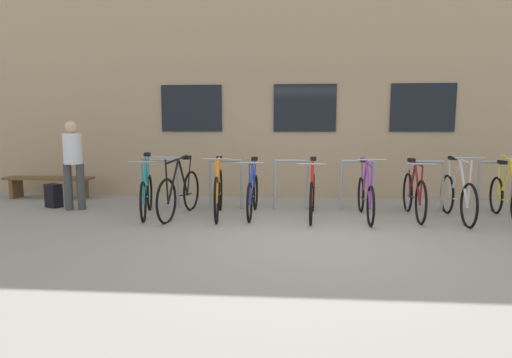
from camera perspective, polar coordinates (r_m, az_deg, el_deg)
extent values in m
plane|color=gray|center=(5.77, 7.85, -8.00)|extent=(42.00, 42.00, 0.00)
cube|color=tan|center=(12.19, 6.19, 14.41)|extent=(28.00, 6.66, 6.05)
cube|color=black|center=(8.98, -8.93, 9.67)|extent=(1.30, 0.04, 0.98)
cube|color=black|center=(8.75, 6.79, 9.76)|extent=(1.30, 0.04, 0.98)
cube|color=black|center=(9.17, 22.14, 9.17)|extent=(1.30, 0.04, 0.98)
cylinder|color=gray|center=(7.97, -14.86, -0.63)|extent=(0.05, 0.05, 0.90)
cylinder|color=gray|center=(7.80, -10.82, -0.69)|extent=(0.05, 0.05, 0.90)
cylinder|color=gray|center=(7.84, -12.95, 2.59)|extent=(0.58, 0.05, 0.05)
cylinder|color=gray|center=(7.67, -6.35, -0.74)|extent=(0.05, 0.05, 0.90)
cylinder|color=gray|center=(7.58, -2.03, -0.79)|extent=(0.05, 0.05, 0.90)
cylinder|color=gray|center=(7.57, -4.23, 2.59)|extent=(0.58, 0.05, 0.05)
cylinder|color=gray|center=(7.54, 2.65, -0.84)|extent=(0.05, 0.05, 0.90)
cylinder|color=gray|center=(7.54, 7.07, -0.89)|extent=(0.05, 0.05, 0.90)
cylinder|color=gray|center=(7.48, 4.90, 2.53)|extent=(0.58, 0.05, 0.05)
cylinder|color=gray|center=(7.60, 11.73, -0.92)|extent=(0.05, 0.05, 0.90)
cylinder|color=gray|center=(7.70, 16.03, -0.95)|extent=(0.05, 0.05, 0.90)
cylinder|color=gray|center=(7.59, 14.00, 2.41)|extent=(0.58, 0.05, 0.05)
cylinder|color=gray|center=(7.84, 20.46, -0.98)|extent=(0.05, 0.05, 0.90)
cylinder|color=gray|center=(8.03, 24.45, -1.00)|extent=(0.05, 0.05, 0.90)
cylinder|color=gray|center=(7.88, 22.64, 2.24)|extent=(0.58, 0.05, 0.05)
cylinder|color=gray|center=(8.26, 28.48, -1.01)|extent=(0.05, 0.05, 0.90)
cylinder|color=gray|center=(8.34, 30.49, 2.03)|extent=(0.58, 0.05, 0.05)
torus|color=black|center=(7.55, -4.98, -1.54)|extent=(0.12, 0.76, 0.76)
torus|color=black|center=(6.52, -5.52, -2.95)|extent=(0.12, 0.76, 0.76)
cylinder|color=orange|center=(6.76, -5.38, -0.16)|extent=(0.09, 0.50, 0.69)
cylinder|color=orange|center=(7.16, -5.17, 0.08)|extent=(0.07, 0.37, 0.64)
cylinder|color=orange|center=(6.90, -5.32, 2.61)|extent=(0.12, 0.81, 0.08)
cylinder|color=orange|center=(7.29, -5.10, -2.06)|extent=(0.08, 0.52, 0.08)
cylinder|color=orange|center=(7.42, -5.05, 0.54)|extent=(0.04, 0.20, 0.58)
cylinder|color=orange|center=(6.50, -5.54, -0.22)|extent=(0.04, 0.08, 0.62)
cube|color=black|center=(7.30, -5.12, 2.92)|extent=(0.12, 0.21, 0.06)
cylinder|color=gray|center=(6.49, -5.56, 2.78)|extent=(0.44, 0.07, 0.03)
torus|color=black|center=(7.60, 14.37, -2.12)|extent=(0.07, 0.64, 0.64)
torus|color=black|center=(6.54, 15.62, -3.67)|extent=(0.07, 0.64, 0.64)
cylinder|color=#722D99|center=(6.78, 15.33, -0.55)|extent=(0.06, 0.52, 0.75)
cylinder|color=#722D99|center=(7.21, 14.82, -0.39)|extent=(0.05, 0.40, 0.67)
cylinder|color=#722D99|center=(6.93, 15.20, 2.32)|extent=(0.07, 0.86, 0.11)
cylinder|color=#722D99|center=(7.34, 14.64, -2.64)|extent=(0.05, 0.55, 0.07)
cylinder|color=#722D99|center=(7.47, 14.53, 0.06)|extent=(0.03, 0.20, 0.61)
cylinder|color=#722D99|center=(6.51, 15.69, -0.68)|extent=(0.03, 0.08, 0.68)
cube|color=black|center=(7.35, 14.71, 2.54)|extent=(0.11, 0.20, 0.06)
cylinder|color=gray|center=(6.50, 15.77, 2.59)|extent=(0.44, 0.04, 0.03)
torus|color=black|center=(7.77, -14.56, -1.83)|extent=(0.19, 0.66, 0.67)
torus|color=black|center=(6.84, -15.39, -3.09)|extent=(0.19, 0.66, 0.67)
cylinder|color=teal|center=(7.06, -15.22, -0.46)|extent=(0.14, 0.45, 0.68)
cylinder|color=teal|center=(7.41, -14.90, 0.19)|extent=(0.11, 0.33, 0.74)
cylinder|color=teal|center=(7.16, -15.18, 2.59)|extent=(0.20, 0.72, 0.11)
cylinder|color=teal|center=(7.54, -14.74, -2.29)|extent=(0.13, 0.47, 0.07)
cylinder|color=teal|center=(7.64, -14.71, 0.59)|extent=(0.07, 0.20, 0.69)
cylinder|color=teal|center=(6.82, -15.45, -0.53)|extent=(0.04, 0.08, 0.61)
cube|color=black|center=(7.52, -14.88, 3.32)|extent=(0.14, 0.22, 0.06)
cylinder|color=gray|center=(6.81, -15.52, 2.29)|extent=(0.43, 0.12, 0.03)
torus|color=black|center=(7.58, -0.07, -1.87)|extent=(0.05, 0.65, 0.65)
torus|color=black|center=(6.58, -0.90, -3.28)|extent=(0.05, 0.65, 0.65)
cylinder|color=#233893|center=(6.81, -0.65, -0.55)|extent=(0.04, 0.49, 0.67)
cylinder|color=#233893|center=(7.20, -0.33, -0.10)|extent=(0.04, 0.36, 0.67)
cylinder|color=#233893|center=(6.94, -0.51, 2.31)|extent=(0.05, 0.79, 0.04)
cylinder|color=#233893|center=(7.33, -0.26, -2.36)|extent=(0.03, 0.51, 0.07)
cylinder|color=#233893|center=(7.45, -0.14, 0.33)|extent=(0.03, 0.20, 0.61)
cylinder|color=#233893|center=(6.56, -0.88, -0.66)|extent=(0.03, 0.08, 0.60)
cube|color=black|center=(7.33, -0.20, 2.83)|extent=(0.10, 0.20, 0.06)
cylinder|color=gray|center=(6.54, -0.86, 2.24)|extent=(0.44, 0.03, 0.03)
torus|color=black|center=(7.98, 24.99, -1.94)|extent=(0.09, 0.70, 0.70)
torus|color=black|center=(6.99, 27.45, -3.31)|extent=(0.09, 0.70, 0.70)
cylinder|color=#B7B7BC|center=(7.21, 26.86, -0.40)|extent=(0.07, 0.51, 0.76)
cylinder|color=#B7B7BC|center=(7.61, 25.86, -0.22)|extent=(0.06, 0.38, 0.69)
cylinder|color=#B7B7BC|center=(7.34, 26.58, 2.39)|extent=(0.09, 0.83, 0.10)
cylinder|color=#B7B7BC|center=(7.73, 25.53, -2.43)|extent=(0.06, 0.53, 0.07)
cylinder|color=#B7B7BC|center=(7.85, 25.30, 0.21)|extent=(0.04, 0.20, 0.63)
cylinder|color=#B7B7BC|center=(6.96, 27.55, -0.49)|extent=(0.03, 0.08, 0.69)
cube|color=black|center=(7.74, 25.63, 2.65)|extent=(0.11, 0.21, 0.06)
cylinder|color=gray|center=(6.95, 27.67, 2.60)|extent=(0.44, 0.06, 0.03)
torus|color=black|center=(7.52, 7.93, -1.86)|extent=(0.10, 0.70, 0.70)
torus|color=black|center=(6.45, 7.66, -3.38)|extent=(0.10, 0.70, 0.70)
cylinder|color=red|center=(6.70, 7.78, -0.69)|extent=(0.08, 0.52, 0.65)
cylinder|color=red|center=(7.12, 7.88, -0.13)|extent=(0.07, 0.39, 0.66)
cylinder|color=red|center=(6.84, 7.87, 2.21)|extent=(0.11, 0.85, 0.06)
cylinder|color=red|center=(7.26, 7.86, -2.39)|extent=(0.07, 0.54, 0.07)
cylinder|color=red|center=(7.39, 7.95, 0.32)|extent=(0.04, 0.20, 0.61)
cylinder|color=red|center=(6.43, 7.71, -0.80)|extent=(0.03, 0.08, 0.58)
cube|color=black|center=(7.27, 7.97, 2.82)|extent=(0.12, 0.21, 0.06)
cylinder|color=gray|center=(6.42, 7.77, 2.05)|extent=(0.44, 0.07, 0.03)
torus|color=black|center=(7.90, 20.30, -1.76)|extent=(0.10, 0.71, 0.71)
torus|color=black|center=(6.93, 21.91, -3.05)|extent=(0.10, 0.71, 0.71)
cylinder|color=maroon|center=(7.16, 21.52, -0.61)|extent=(0.07, 0.48, 0.64)
cylinder|color=maroon|center=(7.53, 20.89, -0.21)|extent=(0.06, 0.35, 0.64)
cylinder|color=maroon|center=(7.28, 21.37, 1.98)|extent=(0.10, 0.77, 0.04)
cylinder|color=maroon|center=(7.66, 20.66, -2.23)|extent=(0.06, 0.50, 0.07)
cylinder|color=maroon|center=(7.77, 20.53, 0.22)|extent=(0.04, 0.20, 0.58)
cylinder|color=maroon|center=(6.91, 21.98, -0.69)|extent=(0.03, 0.08, 0.57)
cube|color=black|center=(7.65, 20.76, 2.47)|extent=(0.12, 0.21, 0.06)
cylinder|color=gray|center=(6.90, 22.06, 1.92)|extent=(0.44, 0.06, 0.03)
torus|color=black|center=(8.37, 30.37, -1.98)|extent=(0.15, 0.66, 0.66)
cylinder|color=yellow|center=(8.00, 31.21, -0.53)|extent=(0.10, 0.39, 0.63)
cylinder|color=yellow|center=(7.73, 31.94, 2.05)|extent=(0.17, 0.84, 0.18)
cylinder|color=yellow|center=(8.12, 30.89, -2.43)|extent=(0.11, 0.53, 0.07)
cylinder|color=yellow|center=(8.25, 30.67, -0.12)|extent=(0.06, 0.20, 0.58)
cube|color=black|center=(8.13, 31.00, 2.00)|extent=(0.13, 0.21, 0.06)
torus|color=black|center=(7.60, -8.98, -1.63)|extent=(0.14, 0.73, 0.73)
torus|color=black|center=(6.62, -12.31, -3.04)|extent=(0.14, 0.73, 0.73)
cylinder|color=black|center=(6.84, -11.37, -0.11)|extent=(0.11, 0.52, 0.73)
cylinder|color=black|center=(7.23, -10.04, 0.05)|extent=(0.09, 0.39, 0.66)
cylinder|color=black|center=(6.97, -10.86, 2.71)|extent=(0.15, 0.84, 0.10)
cylinder|color=black|center=(7.36, -9.72, -2.15)|extent=(0.10, 0.54, 0.08)
cylinder|color=black|center=(7.48, -9.27, 0.51)|extent=(0.05, 0.20, 0.60)
cylinder|color=black|center=(6.60, -12.30, -0.18)|extent=(0.04, 0.08, 0.66)
cube|color=black|center=(7.36, -9.58, 2.95)|extent=(0.13, 0.21, 0.06)
cylinder|color=gray|center=(6.58, -12.30, 2.95)|extent=(0.44, 0.09, 0.03)
cube|color=brown|center=(9.71, -26.84, 0.10)|extent=(1.84, 0.40, 0.05)
cube|color=brown|center=(10.14, -30.33, -1.14)|extent=(0.08, 0.36, 0.40)
cube|color=brown|center=(9.38, -22.90, -1.32)|extent=(0.08, 0.36, 0.40)
cylinder|color=#3F3F42|center=(8.19, -24.60, -1.04)|extent=(0.14, 0.14, 0.84)
cylinder|color=#3F3F42|center=(8.14, -23.11, -1.01)|extent=(0.14, 0.14, 0.84)
cylinder|color=silver|center=(8.10, -24.11, 3.86)|extent=(0.32, 0.32, 0.55)
sphere|color=#D1A889|center=(8.09, -24.26, 6.58)|extent=(0.22, 0.22, 0.22)
cube|color=black|center=(8.62, -26.28, -2.10)|extent=(0.34, 0.30, 0.44)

